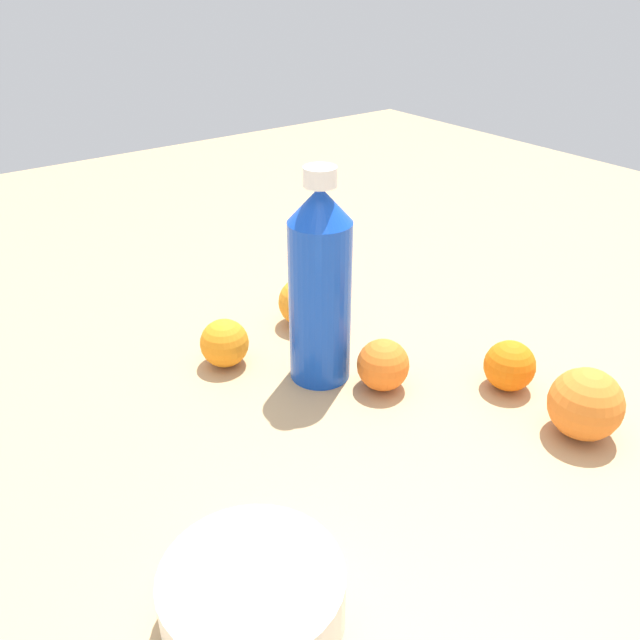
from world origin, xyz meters
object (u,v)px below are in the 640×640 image
Objects in this scene: orange_0 at (383,365)px; orange_4 at (224,343)px; orange_2 at (510,366)px; orange_1 at (586,404)px; ceramic_bowl at (253,597)px; water_bottle at (320,285)px; orange_3 at (303,302)px.

orange_4 is (-0.16, -0.13, -0.00)m from orange_0.
orange_2 is (0.09, 0.13, -0.00)m from orange_0.
orange_1 is at bearing 34.28° from orange_4.
orange_0 is 0.44× the size of ceramic_bowl.
orange_4 is 0.39m from ceramic_bowl.
orange_1 is at bearing 35.41° from water_bottle.
orange_1 reaches higher than ceramic_bowl.
orange_1 is 1.28× the size of orange_4.
orange_0 is 0.19m from orange_3.
orange_2 is 0.43× the size of ceramic_bowl.
orange_1 reaches higher than orange_4.
ceramic_bowl is at bearing -26.14° from orange_4.
orange_3 is (-0.19, 0.01, 0.00)m from orange_0.
orange_2 is at bearing 102.12° from ceramic_bowl.
water_bottle reaches higher than orange_2.
orange_4 is (0.03, -0.14, -0.00)m from orange_3.
orange_1 is at bearing 87.68° from ceramic_bowl.
ceramic_bowl is at bearing -92.32° from orange_1.
water_bottle is 0.13m from orange_0.
water_bottle is 3.32× the size of orange_1.
orange_2 is 0.88× the size of orange_3.
water_bottle is 1.83× the size of ceramic_bowl.
orange_1 is 0.44m from orange_4.
orange_1 reaches higher than orange_3.
ceramic_bowl is (0.19, -0.30, -0.01)m from orange_0.
orange_2 is 0.36m from orange_4.
orange_2 is at bearing 21.43° from orange_3.
orange_1 is 0.42m from ceramic_bowl.
orange_3 is at bearing 158.11° from water_bottle.
orange_3 is (-0.12, 0.06, -0.09)m from water_bottle.
orange_0 is (0.07, 0.05, -0.10)m from water_bottle.
orange_0 is 0.23m from orange_1.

